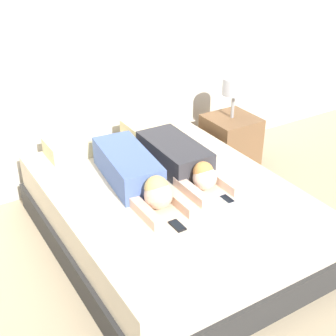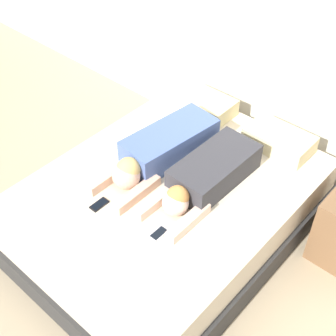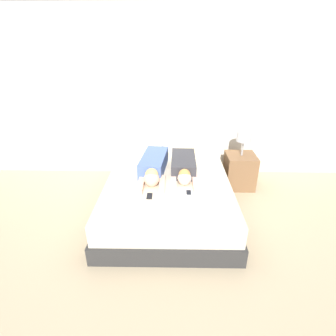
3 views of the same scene
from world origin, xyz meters
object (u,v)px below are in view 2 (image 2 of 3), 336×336
object	(u,v)px
bed	(168,208)
cell_phone_right	(159,234)
person_right	(206,176)
person_left	(160,151)
cell_phone_left	(99,205)
pillow_head_left	(204,104)
pillow_head_right	(279,140)

from	to	relation	value
bed	cell_phone_right	bearing A→B (deg)	-55.81
person_right	cell_phone_right	bearing A→B (deg)	-85.19
person_left	cell_phone_right	size ratio (longest dim) A/B	8.25
cell_phone_left	pillow_head_left	bearing A→B (deg)	96.49
pillow_head_left	cell_phone_right	xyz separation A→B (m)	(0.60, -1.21, -0.06)
person_left	person_right	distance (m)	0.40
bed	pillow_head_left	bearing A→B (deg)	112.72
pillow_head_right	person_left	xyz separation A→B (m)	(-0.55, -0.71, 0.04)
pillow_head_left	person_left	distance (m)	0.73
cell_phone_right	person_left	bearing A→B (deg)	131.69
bed	cell_phone_left	size ratio (longest dim) A/B	16.56
cell_phone_left	bed	bearing A→B (deg)	65.21
bed	person_left	xyz separation A→B (m)	(-0.20, 0.13, 0.35)
pillow_head_left	cell_phone_right	bearing A→B (deg)	-63.53
person_left	cell_phone_right	world-z (taller)	person_left
person_left	cell_phone_right	xyz separation A→B (m)	(0.45, -0.50, -0.10)
person_left	person_right	xyz separation A→B (m)	(0.40, 0.02, -0.01)
pillow_head_left	person_left	size ratio (longest dim) A/B	0.47
cell_phone_left	cell_phone_right	xyz separation A→B (m)	(0.46, 0.08, 0.00)
person_left	cell_phone_right	bearing A→B (deg)	-48.31
pillow_head_right	cell_phone_right	size ratio (longest dim) A/B	3.84
person_right	pillow_head_right	bearing A→B (deg)	77.95
bed	cell_phone_left	distance (m)	0.55
cell_phone_left	cell_phone_right	world-z (taller)	same
pillow_head_right	cell_phone_right	xyz separation A→B (m)	(-0.10, -1.21, -0.06)
pillow_head_left	cell_phone_left	bearing A→B (deg)	-83.51
bed	person_right	world-z (taller)	person_right
pillow_head_left	pillow_head_right	world-z (taller)	same
pillow_head_right	cell_phone_right	distance (m)	1.22
person_left	person_right	world-z (taller)	person_left
bed	person_right	bearing A→B (deg)	36.81
pillow_head_left	person_left	world-z (taller)	person_left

